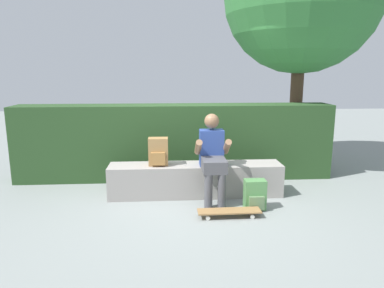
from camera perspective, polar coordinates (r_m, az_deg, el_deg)
The scene contains 7 objects.
ground_plane at distance 4.97m, azimuth 0.91°, elevation -9.68°, with size 24.00×24.00×0.00m, color gray.
bench_main at distance 5.25m, azimuth 0.58°, elevation -5.77°, with size 2.53×0.45×0.47m.
person_skater at distance 4.95m, azimuth 3.34°, elevation -1.70°, with size 0.49×0.62×1.22m.
skateboard_near_person at distance 4.57m, azimuth 6.01°, elevation -10.75°, with size 0.80×0.21×0.09m.
backpack_on_bench at distance 5.12m, azimuth -5.45°, elevation -1.31°, with size 0.28×0.23×0.40m.
backpack_on_ground at distance 4.82m, azimuth 10.11°, elevation -8.11°, with size 0.28×0.23×0.40m.
hedge_row at distance 6.03m, azimuth -2.75°, elevation 0.38°, with size 5.29×0.57×1.26m.
Camera 1 is at (-0.38, -4.62, 1.82)m, focal length 33.10 mm.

